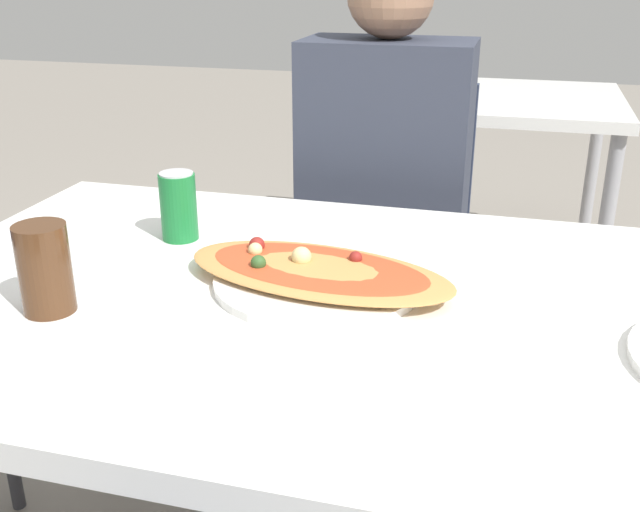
% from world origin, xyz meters
% --- Properties ---
extents(dining_table, '(1.39, 0.90, 0.72)m').
position_xyz_m(dining_table, '(0.00, 0.00, 0.66)').
color(dining_table, white).
rests_on(dining_table, ground_plane).
extents(chair_far_seated, '(0.40, 0.40, 0.91)m').
position_xyz_m(chair_far_seated, '(-0.03, 0.78, 0.52)').
color(chair_far_seated, '#2D3851').
rests_on(chair_far_seated, ground_plane).
extents(person_seated, '(0.38, 0.25, 1.22)m').
position_xyz_m(person_seated, '(-0.03, 0.67, 0.72)').
color(person_seated, '#2D2D38').
rests_on(person_seated, ground_plane).
extents(pizza_main, '(0.47, 0.33, 0.06)m').
position_xyz_m(pizza_main, '(-0.02, 0.04, 0.74)').
color(pizza_main, white).
rests_on(pizza_main, dining_table).
extents(soda_can, '(0.07, 0.07, 0.12)m').
position_xyz_m(soda_can, '(-0.32, 0.17, 0.78)').
color(soda_can, '#197233').
rests_on(soda_can, dining_table).
extents(drink_glass, '(0.08, 0.08, 0.13)m').
position_xyz_m(drink_glass, '(-0.37, -0.16, 0.79)').
color(drink_glass, '#4C2D19').
rests_on(drink_glass, dining_table).
extents(background_table, '(1.10, 0.80, 0.84)m').
position_xyz_m(background_table, '(0.03, 1.85, 0.67)').
color(background_table, white).
rests_on(background_table, ground_plane).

